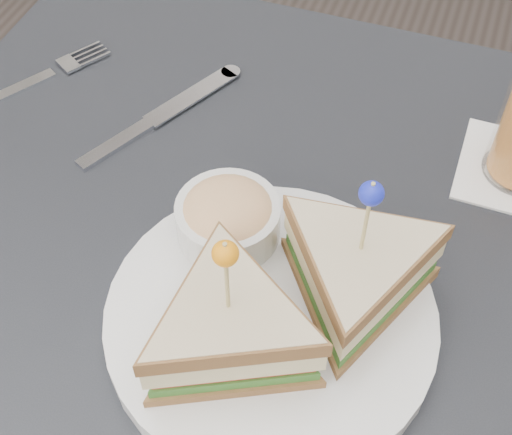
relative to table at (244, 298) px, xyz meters
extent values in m
cube|color=black|center=(0.00, 0.00, 0.06)|extent=(0.80, 0.80, 0.03)
cylinder|color=black|center=(-0.35, 0.35, -0.31)|extent=(0.04, 0.04, 0.72)
cylinder|color=white|center=(0.05, -0.06, 0.08)|extent=(0.31, 0.31, 0.02)
cylinder|color=white|center=(0.05, -0.06, 0.10)|extent=(0.31, 0.31, 0.01)
cylinder|color=tan|center=(0.03, -0.11, 0.20)|extent=(0.00, 0.00, 0.09)
sphere|color=orange|center=(0.03, -0.11, 0.24)|extent=(0.02, 0.02, 0.02)
cylinder|color=tan|center=(0.11, -0.02, 0.20)|extent=(0.00, 0.00, 0.09)
sphere|color=#1824BA|center=(0.11, -0.02, 0.24)|extent=(0.02, 0.02, 0.02)
cylinder|color=white|center=(-0.02, 0.01, 0.11)|extent=(0.10, 0.10, 0.04)
ellipsoid|color=#E0B772|center=(-0.02, 0.01, 0.13)|extent=(0.09, 0.09, 0.04)
cube|color=white|center=(-0.34, 0.12, 0.08)|extent=(0.08, 0.12, 0.00)
cube|color=white|center=(-0.29, 0.19, 0.08)|extent=(0.04, 0.03, 0.00)
cube|color=silver|center=(-0.18, 0.10, 0.08)|extent=(0.06, 0.10, 0.01)
cube|color=silver|center=(-0.13, 0.19, 0.08)|extent=(0.08, 0.12, 0.00)
cylinder|color=silver|center=(-0.11, 0.24, 0.08)|extent=(0.03, 0.03, 0.00)
camera|label=1|loc=(0.15, -0.37, 0.63)|focal=50.00mm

